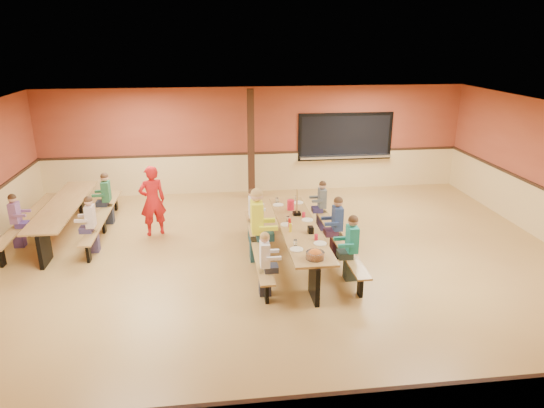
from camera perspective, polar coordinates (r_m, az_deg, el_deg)
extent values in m
plane|color=olive|center=(9.69, 1.02, -7.33)|extent=(12.00, 12.00, 0.00)
cube|color=#99432C|center=(13.93, -1.87, 7.49)|extent=(12.00, 0.04, 3.00)
cube|color=#99432C|center=(4.73, 10.13, -17.92)|extent=(12.00, 0.04, 3.00)
cube|color=white|center=(8.77, 1.13, 10.49)|extent=(12.00, 10.00, 0.04)
cube|color=black|center=(14.35, 8.63, 7.85)|extent=(2.60, 0.06, 1.20)
cube|color=silver|center=(14.39, 8.61, 5.55)|extent=(2.70, 0.28, 0.06)
cube|color=black|center=(13.32, -2.49, 6.95)|extent=(0.18, 0.18, 3.00)
cube|color=olive|center=(9.67, 3.16, -2.72)|extent=(0.75, 3.60, 0.04)
cube|color=black|center=(8.45, 4.99, -8.96)|extent=(0.08, 0.60, 0.70)
cube|color=black|center=(11.23, 1.74, -1.54)|extent=(0.08, 0.60, 0.70)
cube|color=olive|center=(9.68, -1.69, -4.53)|extent=(0.26, 3.60, 0.04)
cube|color=black|center=(9.77, -1.68, -5.74)|extent=(0.06, 0.18, 0.41)
cube|color=olive|center=(9.96, 7.82, -4.02)|extent=(0.26, 3.60, 0.04)
cube|color=black|center=(10.05, 7.77, -5.20)|extent=(0.06, 0.18, 0.41)
cube|color=olive|center=(11.91, -23.32, -0.05)|extent=(0.75, 3.60, 0.04)
cube|color=black|center=(10.65, -25.21, -4.67)|extent=(0.08, 0.60, 0.70)
cube|color=black|center=(13.44, -21.42, 0.63)|extent=(0.08, 0.60, 0.70)
cube|color=olive|center=(12.26, -26.84, -1.48)|extent=(0.26, 3.60, 0.04)
cube|color=black|center=(12.33, -26.68, -2.45)|extent=(0.06, 0.18, 0.41)
cube|color=olive|center=(11.79, -19.29, -1.21)|extent=(0.26, 3.60, 0.04)
cube|color=black|center=(11.87, -19.18, -2.22)|extent=(0.06, 0.18, 0.41)
imported|color=red|center=(11.23, -13.88, 0.38)|extent=(0.69, 0.56, 1.62)
cylinder|color=red|center=(10.52, 2.21, -0.12)|extent=(0.16, 0.16, 0.22)
cube|color=black|center=(9.33, 4.56, -3.04)|extent=(0.10, 0.14, 0.13)
cylinder|color=yellow|center=(9.35, 2.18, -2.80)|extent=(0.06, 0.06, 0.17)
cylinder|color=#B2140F|center=(9.60, 2.08, -2.21)|extent=(0.06, 0.06, 0.17)
cube|color=black|center=(10.26, 2.93, -1.11)|extent=(0.16, 0.16, 0.06)
cube|color=olive|center=(10.16, 2.95, 0.37)|extent=(0.02, 0.09, 0.50)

